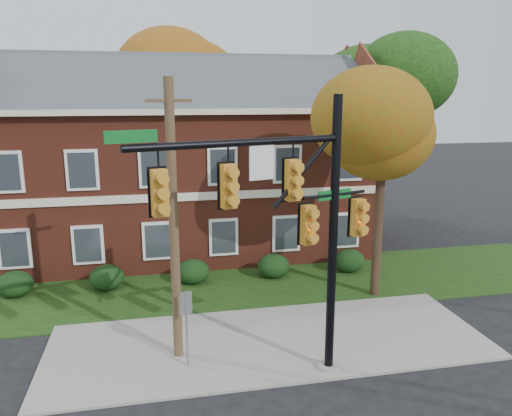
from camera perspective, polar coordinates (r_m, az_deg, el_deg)
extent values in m
plane|color=black|center=(15.84, 2.45, -16.80)|extent=(120.00, 120.00, 0.00)
cube|color=gray|center=(16.67, 1.59, -15.02)|extent=(14.00, 5.00, 0.08)
cube|color=#193811|center=(21.13, -1.55, -8.83)|extent=(30.00, 6.00, 0.04)
cube|color=maroon|center=(25.73, -8.36, 3.06)|extent=(18.00, 8.00, 7.00)
cube|color=beige|center=(25.37, -8.63, 11.14)|extent=(18.80, 8.80, 0.24)
cube|color=beige|center=(21.78, -7.71, 1.29)|extent=(18.00, 0.12, 0.35)
ellipsoid|color=black|center=(22.04, -25.85, -7.83)|extent=(1.40, 1.26, 1.05)
ellipsoid|color=black|center=(21.42, -16.68, -7.63)|extent=(1.40, 1.26, 1.05)
ellipsoid|color=black|center=(21.37, -7.22, -7.23)|extent=(1.40, 1.26, 1.05)
ellipsoid|color=black|center=(21.88, 2.01, -6.64)|extent=(1.40, 1.26, 1.05)
ellipsoid|color=black|center=(22.92, 10.59, -5.94)|extent=(1.40, 1.26, 1.05)
cylinder|color=black|center=(19.89, 13.78, -1.92)|extent=(0.36, 0.36, 5.76)
ellipsoid|color=#9C3C0D|center=(19.31, 14.36, 8.46)|extent=(4.25, 4.25, 3.60)
ellipsoid|color=#9C3C0D|center=(19.22, 16.66, 10.10)|extent=(3.50, 3.50, 3.00)
cylinder|color=black|center=(29.42, 13.47, 4.11)|extent=(0.36, 0.36, 7.04)
ellipsoid|color=black|center=(29.10, 13.93, 12.70)|extent=(5.95, 5.95, 5.04)
ellipsoid|color=black|center=(29.03, 16.06, 13.77)|extent=(4.90, 4.90, 4.20)
cylinder|color=black|center=(33.65, -7.51, 5.98)|extent=(0.36, 0.36, 7.68)
ellipsoid|color=red|center=(33.42, -7.76, 14.17)|extent=(6.46, 6.46, 5.47)
ellipsoid|color=red|center=(32.95, -6.01, 15.28)|extent=(5.32, 5.32, 4.56)
cylinder|color=gray|center=(15.35, 8.28, -17.58)|extent=(0.63, 0.63, 0.18)
cylinder|color=black|center=(13.82, 8.79, -3.73)|extent=(0.31, 0.31, 7.85)
cylinder|color=black|center=(11.79, -1.72, 7.46)|extent=(5.41, 1.82, 0.18)
cylinder|color=black|center=(13.51, 8.98, 1.52)|extent=(1.96, 0.68, 0.09)
cube|color=#C57E1F|center=(11.17, -10.95, 1.69)|extent=(0.57, 0.47, 1.30)
cube|color=#C57E1F|center=(11.78, -3.15, 2.49)|extent=(0.57, 0.47, 1.30)
cube|color=#C57E1F|center=(12.65, 4.21, 3.19)|extent=(0.57, 0.47, 1.30)
cube|color=silver|center=(12.11, 0.66, 5.21)|extent=(0.66, 0.24, 0.84)
cube|color=#0C6121|center=(10.85, -14.08, 7.92)|extent=(1.09, 0.37, 0.27)
cube|color=#C57E1F|center=(13.18, 5.96, -1.93)|extent=(0.57, 0.47, 1.30)
cube|color=#C57E1F|center=(14.18, 11.57, -1.06)|extent=(0.57, 0.47, 1.30)
cube|color=#0C6121|center=(13.51, 8.98, 1.52)|extent=(1.03, 0.36, 0.26)
cylinder|color=#4F3825|center=(14.51, -9.38, -1.99)|extent=(0.33, 0.33, 8.31)
cube|color=#4F3825|center=(14.03, -9.92, 11.99)|extent=(1.28, 0.39, 0.09)
cylinder|color=slate|center=(14.92, -7.90, -13.72)|extent=(0.08, 0.08, 2.37)
cube|color=slate|center=(14.56, -8.01, -10.68)|extent=(0.35, 0.11, 0.67)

